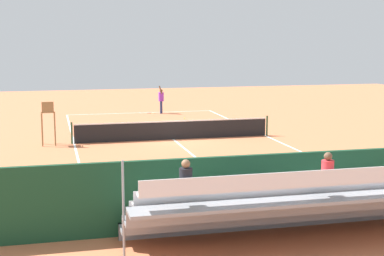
{
  "coord_description": "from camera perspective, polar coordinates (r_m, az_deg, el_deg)",
  "views": [
    {
      "loc": [
        6.1,
        28.73,
        5.18
      ],
      "look_at": [
        0.0,
        4.0,
        1.2
      ],
      "focal_mm": 54.4,
      "sensor_mm": 36.0,
      "label": 1
    }
  ],
  "objects": [
    {
      "name": "equipment_bag",
      "position": [
        17.7,
        11.19,
        -7.7
      ],
      "size": [
        0.9,
        0.36,
        0.36
      ],
      "primitive_type": "cube",
      "color": "black",
      "rests_on": "ground"
    },
    {
      "name": "tennis_racket",
      "position": [
        40.16,
        -3.88,
        1.47
      ],
      "size": [
        0.59,
        0.38,
        0.03
      ],
      "color": "black",
      "rests_on": "ground"
    },
    {
      "name": "court_line_markings",
      "position": [
        29.86,
        -1.85,
        -1.11
      ],
      "size": [
        10.1,
        22.2,
        0.01
      ],
      "color": "white",
      "rests_on": "ground"
    },
    {
      "name": "backdrop_wall",
      "position": [
        16.48,
        8.39,
        -5.9
      ],
      "size": [
        18.0,
        0.16,
        2.0
      ],
      "primitive_type": "cube",
      "color": "#194228",
      "rests_on": "ground"
    },
    {
      "name": "tennis_net",
      "position": [
        29.74,
        -1.84,
        -0.18
      ],
      "size": [
        10.3,
        0.1,
        1.07
      ],
      "color": "black",
      "rests_on": "ground"
    },
    {
      "name": "courtside_bench",
      "position": [
        18.6,
        16.58,
        -5.88
      ],
      "size": [
        1.8,
        0.4,
        0.93
      ],
      "color": "#33383D",
      "rests_on": "ground"
    },
    {
      "name": "tennis_player",
      "position": [
        39.98,
        -3.04,
        2.89
      ],
      "size": [
        0.46,
        0.56,
        1.93
      ],
      "color": "navy",
      "rests_on": "ground"
    },
    {
      "name": "umpire_chair",
      "position": [
        28.86,
        -13.93,
        0.92
      ],
      "size": [
        0.67,
        0.67,
        2.14
      ],
      "color": "olive",
      "rests_on": "ground"
    },
    {
      "name": "tennis_ball_near",
      "position": [
        37.47,
        -0.73,
        0.98
      ],
      "size": [
        0.07,
        0.07,
        0.07
      ],
      "primitive_type": "sphere",
      "color": "#CCDB33",
      "rests_on": "ground"
    },
    {
      "name": "ground_plane",
      "position": [
        29.83,
        -1.84,
        -1.13
      ],
      "size": [
        60.0,
        60.0,
        0.0
      ],
      "primitive_type": "plane",
      "color": "#CC7047"
    },
    {
      "name": "bleacher_stand",
      "position": [
        15.3,
        10.22,
        -7.37
      ],
      "size": [
        9.06,
        2.4,
        2.48
      ],
      "color": "gray",
      "rests_on": "ground"
    }
  ]
}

